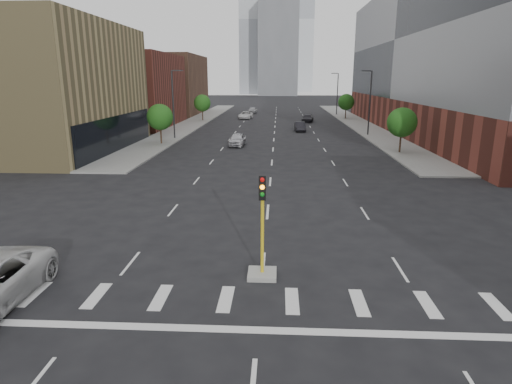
# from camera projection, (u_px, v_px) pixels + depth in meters

# --- Properties ---
(sidewalk_left_far) EXTENTS (5.00, 92.00, 0.15)m
(sidewalk_left_far) POSITION_uv_depth(u_px,v_px,m) (197.00, 121.00, 81.47)
(sidewalk_left_far) COLOR gray
(sidewalk_left_far) RESTS_ON ground
(sidewalk_right_far) EXTENTS (5.00, 92.00, 0.15)m
(sidewalk_right_far) POSITION_uv_depth(u_px,v_px,m) (355.00, 122.00, 79.95)
(sidewalk_right_far) COLOR gray
(sidewalk_right_far) RESTS_ON ground
(building_left_mid) EXTENTS (20.00, 24.00, 14.00)m
(building_left_mid) POSITION_uv_depth(u_px,v_px,m) (26.00, 88.00, 47.51)
(building_left_mid) COLOR #978555
(building_left_mid) RESTS_ON ground
(building_left_far_a) EXTENTS (20.00, 22.00, 12.00)m
(building_left_far_a) POSITION_uv_depth(u_px,v_px,m) (114.00, 90.00, 72.85)
(building_left_far_a) COLOR brown
(building_left_far_a) RESTS_ON ground
(building_left_far_b) EXTENTS (20.00, 24.00, 13.00)m
(building_left_far_b) POSITION_uv_depth(u_px,v_px,m) (156.00, 85.00, 97.79)
(building_left_far_b) COLOR brown
(building_left_far_b) RESTS_ON ground
(building_right_main) EXTENTS (24.00, 70.00, 22.00)m
(building_right_main) POSITION_uv_depth(u_px,v_px,m) (476.00, 57.00, 62.89)
(building_right_main) COLOR brown
(building_right_main) RESTS_ON ground
(tower_left) EXTENTS (22.00, 22.00, 70.00)m
(tower_left) POSITION_uv_depth(u_px,v_px,m) (263.00, 22.00, 212.88)
(tower_left) COLOR #B2B7BC
(tower_left) RESTS_ON ground
(tower_right) EXTENTS (20.00, 20.00, 80.00)m
(tower_right) POSITION_uv_depth(u_px,v_px,m) (296.00, 21.00, 249.26)
(tower_right) COLOR #B2B7BC
(tower_right) RESTS_ON ground
(tower_mid) EXTENTS (18.00, 18.00, 44.00)m
(tower_mid) POSITION_uv_depth(u_px,v_px,m) (278.00, 46.00, 196.56)
(tower_mid) COLOR slate
(tower_mid) RESTS_ON ground
(median_traffic_signal) EXTENTS (1.20, 1.20, 4.40)m
(median_traffic_signal) POSITION_uv_depth(u_px,v_px,m) (262.00, 255.00, 17.75)
(median_traffic_signal) COLOR #999993
(median_traffic_signal) RESTS_ON ground
(streetlight_right_a) EXTENTS (1.60, 0.22, 9.07)m
(streetlight_right_a) POSITION_uv_depth(u_px,v_px,m) (369.00, 100.00, 60.43)
(streetlight_right_a) COLOR #2D2D30
(streetlight_right_a) RESTS_ON ground
(streetlight_right_b) EXTENTS (1.60, 0.22, 9.07)m
(streetlight_right_b) POSITION_uv_depth(u_px,v_px,m) (337.00, 92.00, 94.19)
(streetlight_right_b) COLOR #2D2D30
(streetlight_right_b) RESTS_ON ground
(streetlight_left) EXTENTS (1.60, 0.22, 9.07)m
(streetlight_left) POSITION_uv_depth(u_px,v_px,m) (174.00, 102.00, 56.96)
(streetlight_left) COLOR #2D2D30
(streetlight_left) RESTS_ON ground
(tree_left_near) EXTENTS (3.20, 3.20, 4.85)m
(tree_left_near) POSITION_uv_depth(u_px,v_px,m) (160.00, 117.00, 52.58)
(tree_left_near) COLOR #382619
(tree_left_near) RESTS_ON ground
(tree_left_far) EXTENTS (3.20, 3.20, 4.85)m
(tree_left_far) POSITION_uv_depth(u_px,v_px,m) (202.00, 103.00, 81.52)
(tree_left_far) COLOR #382619
(tree_left_far) RESTS_ON ground
(tree_right_near) EXTENTS (3.20, 3.20, 4.85)m
(tree_right_near) POSITION_uv_depth(u_px,v_px,m) (402.00, 122.00, 46.35)
(tree_right_near) COLOR #382619
(tree_right_near) RESTS_ON ground
(tree_right_far) EXTENTS (3.20, 3.20, 4.85)m
(tree_right_far) POSITION_uv_depth(u_px,v_px,m) (346.00, 102.00, 84.93)
(tree_right_far) COLOR #382619
(tree_right_far) RESTS_ON ground
(car_near_left) EXTENTS (2.04, 4.61, 1.54)m
(car_near_left) POSITION_uv_depth(u_px,v_px,m) (237.00, 140.00, 52.30)
(car_near_left) COLOR #B8B8BD
(car_near_left) RESTS_ON ground
(car_mid_right) EXTENTS (1.70, 4.45, 1.45)m
(car_mid_right) POSITION_uv_depth(u_px,v_px,m) (300.00, 127.00, 66.51)
(car_mid_right) COLOR black
(car_mid_right) RESTS_ON ground
(car_far_left) EXTENTS (2.84, 5.41, 1.45)m
(car_far_left) POSITION_uv_depth(u_px,v_px,m) (246.00, 115.00, 86.81)
(car_far_left) COLOR silver
(car_far_left) RESTS_ON ground
(car_deep_right) EXTENTS (2.73, 5.04, 1.39)m
(car_deep_right) POSITION_uv_depth(u_px,v_px,m) (308.00, 118.00, 80.34)
(car_deep_right) COLOR #232228
(car_deep_right) RESTS_ON ground
(car_distant) EXTENTS (2.23, 4.60, 1.51)m
(car_distant) POSITION_uv_depth(u_px,v_px,m) (253.00, 110.00, 99.83)
(car_distant) COLOR #A6A6AA
(car_distant) RESTS_ON ground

